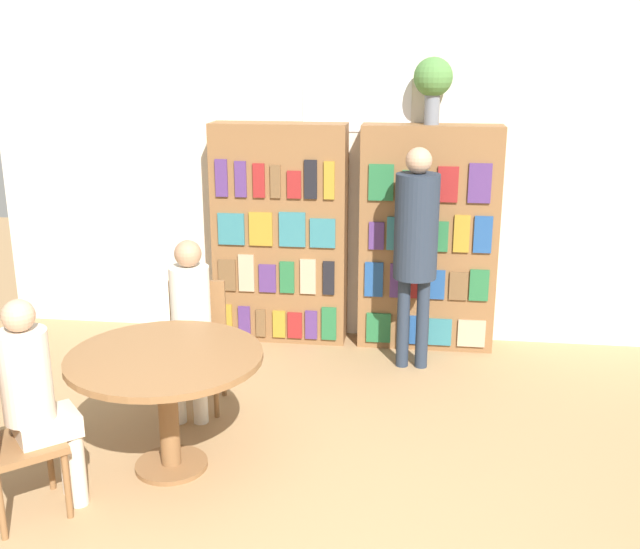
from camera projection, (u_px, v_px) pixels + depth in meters
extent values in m
cube|color=beige|center=(356.00, 167.00, 6.36)|extent=(6.40, 0.06, 3.00)
cube|color=white|center=(357.00, 63.00, 6.08)|extent=(0.90, 0.01, 1.10)
cube|color=brown|center=(280.00, 234.00, 6.41)|extent=(1.14, 0.32, 1.88)
cube|color=olive|center=(227.00, 320.00, 6.52)|extent=(0.08, 0.02, 0.28)
cube|color=#4C2D6B|center=(244.00, 321.00, 6.50)|extent=(0.10, 0.02, 0.27)
cube|color=brown|center=(261.00, 323.00, 6.49)|extent=(0.08, 0.02, 0.25)
cube|color=olive|center=(279.00, 324.00, 6.47)|extent=(0.11, 0.02, 0.24)
cube|color=maroon|center=(295.00, 325.00, 6.45)|extent=(0.12, 0.02, 0.23)
cube|color=#4C2D6B|center=(311.00, 325.00, 6.43)|extent=(0.10, 0.02, 0.25)
cube|color=#236638|center=(329.00, 324.00, 6.41)|extent=(0.13, 0.02, 0.29)
cube|color=brown|center=(227.00, 275.00, 6.40)|extent=(0.15, 0.02, 0.27)
cube|color=tan|center=(246.00, 273.00, 6.37)|extent=(0.13, 0.02, 0.32)
cube|color=#4C2D6B|center=(267.00, 278.00, 6.36)|extent=(0.15, 0.02, 0.24)
cube|color=#236638|center=(287.00, 277.00, 6.34)|extent=(0.12, 0.02, 0.28)
cube|color=tan|center=(308.00, 277.00, 6.31)|extent=(0.13, 0.02, 0.30)
cube|color=black|center=(329.00, 278.00, 6.29)|extent=(0.10, 0.02, 0.29)
cube|color=#2D707A|center=(231.00, 229.00, 6.28)|extent=(0.22, 0.02, 0.27)
cube|color=olive|center=(261.00, 229.00, 6.25)|extent=(0.20, 0.02, 0.28)
cube|color=#2D707A|center=(292.00, 230.00, 6.21)|extent=(0.22, 0.02, 0.29)
cube|color=#2D707A|center=(323.00, 233.00, 6.19)|extent=(0.21, 0.02, 0.24)
cube|color=#4C2D6B|center=(221.00, 178.00, 6.17)|extent=(0.10, 0.02, 0.31)
cube|color=#4C2D6B|center=(241.00, 179.00, 6.15)|extent=(0.10, 0.02, 0.30)
cube|color=maroon|center=(259.00, 181.00, 6.13)|extent=(0.10, 0.02, 0.28)
cube|color=brown|center=(276.00, 182.00, 6.11)|extent=(0.08, 0.02, 0.27)
cube|color=maroon|center=(294.00, 185.00, 6.10)|extent=(0.12, 0.02, 0.23)
cube|color=black|center=(311.00, 179.00, 6.07)|extent=(0.10, 0.02, 0.32)
cube|color=olive|center=(329.00, 180.00, 6.05)|extent=(0.09, 0.02, 0.31)
cube|color=brown|center=(428.00, 239.00, 6.26)|extent=(1.14, 0.32, 1.88)
cube|color=#236638|center=(378.00, 328.00, 6.36)|extent=(0.21, 0.02, 0.26)
cube|color=navy|center=(410.00, 330.00, 6.33)|extent=(0.20, 0.02, 0.25)
cube|color=#2D707A|center=(440.00, 332.00, 6.30)|extent=(0.19, 0.02, 0.23)
cube|color=tan|center=(471.00, 333.00, 6.26)|extent=(0.23, 0.02, 0.23)
cube|color=navy|center=(374.00, 279.00, 6.24)|extent=(0.15, 0.02, 0.30)
cube|color=#4C2D6B|center=(396.00, 281.00, 6.22)|extent=(0.10, 0.02, 0.29)
cube|color=maroon|center=(417.00, 280.00, 6.19)|extent=(0.13, 0.02, 0.32)
cube|color=navy|center=(436.00, 285.00, 6.18)|extent=(0.14, 0.02, 0.25)
cube|color=brown|center=(458.00, 286.00, 6.16)|extent=(0.15, 0.02, 0.24)
cube|color=#236638|center=(479.00, 285.00, 6.14)|extent=(0.16, 0.02, 0.26)
cube|color=#4C2D6B|center=(376.00, 236.00, 6.13)|extent=(0.12, 0.02, 0.23)
cube|color=#2D707A|center=(396.00, 234.00, 6.11)|extent=(0.14, 0.02, 0.28)
cube|color=navy|center=(418.00, 232.00, 6.08)|extent=(0.15, 0.02, 0.31)
cube|color=#236638|center=(439.00, 236.00, 6.07)|extent=(0.15, 0.02, 0.25)
cube|color=olive|center=(462.00, 234.00, 6.04)|extent=(0.13, 0.02, 0.31)
cube|color=navy|center=(483.00, 235.00, 6.01)|extent=(0.14, 0.02, 0.30)
cube|color=#236638|center=(381.00, 182.00, 6.00)|extent=(0.20, 0.02, 0.29)
cube|color=#236638|center=(414.00, 186.00, 5.98)|extent=(0.19, 0.02, 0.25)
cube|color=maroon|center=(448.00, 184.00, 5.94)|extent=(0.16, 0.02, 0.29)
cube|color=#4C2D6B|center=(480.00, 183.00, 5.90)|extent=(0.18, 0.02, 0.32)
cylinder|color=slate|center=(432.00, 109.00, 5.95)|extent=(0.12, 0.12, 0.25)
sphere|color=#4C7F3D|center=(433.00, 77.00, 5.88)|extent=(0.31, 0.31, 0.31)
cylinder|color=brown|center=(172.00, 465.00, 4.57)|extent=(0.44, 0.44, 0.03)
cylinder|color=brown|center=(168.00, 413.00, 4.47)|extent=(0.12, 0.12, 0.67)
cylinder|color=brown|center=(165.00, 357.00, 4.37)|extent=(1.15, 1.15, 0.04)
cube|color=brown|center=(22.00, 445.00, 4.01)|extent=(0.56, 0.56, 0.04)
cylinder|color=brown|center=(50.00, 458.00, 4.30)|extent=(0.04, 0.04, 0.39)
cylinder|color=brown|center=(67.00, 485.00, 4.03)|extent=(0.04, 0.04, 0.39)
cylinder|color=brown|center=(1.00, 506.00, 3.84)|extent=(0.04, 0.04, 0.39)
cube|color=brown|center=(195.00, 352.00, 5.26)|extent=(0.44, 0.44, 0.04)
cube|color=brown|center=(198.00, 311.00, 5.36)|extent=(0.40, 0.08, 0.45)
cylinder|color=brown|center=(216.00, 391.00, 5.15)|extent=(0.04, 0.04, 0.39)
cylinder|color=brown|center=(167.00, 390.00, 5.16)|extent=(0.04, 0.04, 0.39)
cylinder|color=brown|center=(224.00, 371.00, 5.48)|extent=(0.04, 0.04, 0.39)
cylinder|color=brown|center=(178.00, 370.00, 5.49)|extent=(0.04, 0.04, 0.39)
cube|color=silver|center=(190.00, 349.00, 5.10)|extent=(0.30, 0.35, 0.12)
cylinder|color=silver|center=(190.00, 302.00, 5.09)|extent=(0.27, 0.27, 0.50)
sphere|color=#A37A5B|center=(188.00, 254.00, 4.99)|extent=(0.18, 0.18, 0.18)
cylinder|color=silver|center=(200.00, 393.00, 5.07)|extent=(0.10, 0.10, 0.43)
cylinder|color=silver|center=(178.00, 393.00, 5.08)|extent=(0.10, 0.10, 0.43)
cube|color=beige|center=(47.00, 425.00, 4.06)|extent=(0.42, 0.41, 0.12)
cylinder|color=beige|center=(26.00, 376.00, 3.93)|extent=(0.27, 0.27, 0.50)
sphere|color=tan|center=(18.00, 316.00, 3.83)|extent=(0.17, 0.17, 0.17)
cylinder|color=beige|center=(69.00, 458.00, 4.26)|extent=(0.10, 0.10, 0.43)
cylinder|color=beige|center=(77.00, 470.00, 4.14)|extent=(0.10, 0.10, 0.43)
cylinder|color=#232D3D|center=(403.00, 322.00, 5.95)|extent=(0.10, 0.10, 0.75)
cylinder|color=#232D3D|center=(422.00, 323.00, 5.94)|extent=(0.10, 0.10, 0.75)
cylinder|color=#232D3D|center=(416.00, 227.00, 5.72)|extent=(0.34, 0.34, 0.81)
sphere|color=tan|center=(419.00, 161.00, 5.58)|extent=(0.20, 0.20, 0.20)
cylinder|color=#232D3D|center=(430.00, 194.00, 5.93)|extent=(0.07, 0.30, 0.07)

